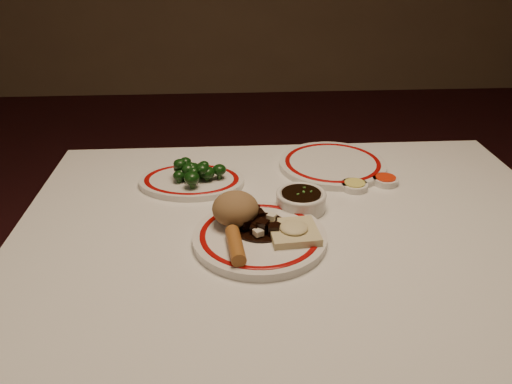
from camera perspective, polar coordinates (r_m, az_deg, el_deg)
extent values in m
cube|color=white|center=(1.08, 4.71, -4.80)|extent=(1.20, 0.90, 0.04)
cylinder|color=black|center=(1.65, -16.91, -8.89)|extent=(0.06, 0.06, 0.71)
cylinder|color=black|center=(1.74, 20.42, -7.38)|extent=(0.06, 0.06, 0.71)
cylinder|color=silver|center=(1.01, 0.42, -5.24)|extent=(0.35, 0.35, 0.02)
torus|color=#900907|center=(1.01, 0.42, -4.81)|extent=(0.30, 0.30, 0.00)
ellipsoid|color=olive|center=(1.02, -2.37, -1.91)|extent=(0.10, 0.10, 0.07)
cylinder|color=#A46328|center=(0.95, -2.37, -6.10)|extent=(0.04, 0.11, 0.03)
cube|color=beige|center=(1.00, 4.34, -4.60)|extent=(0.10, 0.10, 0.02)
ellipsoid|color=beige|center=(0.99, 4.36, -4.08)|extent=(0.06, 0.06, 0.02)
cylinder|color=black|center=(1.02, 0.55, -4.03)|extent=(0.12, 0.12, 0.00)
cube|color=black|center=(1.06, -0.43, -2.40)|extent=(0.02, 0.02, 0.02)
cube|color=black|center=(1.02, 0.79, -3.46)|extent=(0.03, 0.03, 0.02)
cube|color=black|center=(1.05, 0.00, -2.09)|extent=(0.02, 0.02, 0.02)
cube|color=black|center=(1.00, -1.20, -3.64)|extent=(0.03, 0.03, 0.02)
cube|color=black|center=(0.99, 0.78, -3.84)|extent=(0.03, 0.03, 0.02)
cube|color=black|center=(1.01, 0.13, -3.96)|extent=(0.03, 0.03, 0.02)
cube|color=black|center=(1.03, 2.03, -3.11)|extent=(0.02, 0.02, 0.01)
cube|color=black|center=(1.00, -0.23, -4.27)|extent=(0.02, 0.02, 0.02)
cube|color=black|center=(1.01, -0.81, -3.35)|extent=(0.03, 0.03, 0.02)
cube|color=black|center=(1.03, 0.25, -2.70)|extent=(0.03, 0.03, 0.02)
cube|color=black|center=(1.03, -0.38, -3.03)|extent=(0.02, 0.02, 0.01)
cube|color=black|center=(1.03, -0.63, -2.90)|extent=(0.02, 0.02, 0.02)
cube|color=black|center=(1.00, 1.97, -4.31)|extent=(0.02, 0.02, 0.02)
cube|color=black|center=(1.00, 2.31, -3.93)|extent=(0.02, 0.02, 0.01)
cube|color=beige|center=(0.99, 0.26, -4.64)|extent=(0.02, 0.02, 0.01)
cube|color=beige|center=(1.02, 1.81, -2.84)|extent=(0.02, 0.02, 0.01)
torus|color=#900907|center=(1.24, -7.37, 1.50)|extent=(0.25, 0.25, 0.00)
cylinder|color=#23471C|center=(1.25, -8.45, 1.98)|extent=(0.01, 0.01, 0.01)
ellipsoid|color=black|center=(1.24, -8.50, 2.70)|extent=(0.04, 0.04, 0.03)
cylinder|color=#23471C|center=(1.19, -7.27, 0.69)|extent=(0.01, 0.01, 0.01)
ellipsoid|color=black|center=(1.18, -7.31, 1.35)|extent=(0.03, 0.03, 0.02)
cylinder|color=#23471C|center=(1.23, -7.81, 1.54)|extent=(0.01, 0.01, 0.01)
ellipsoid|color=black|center=(1.22, -7.86, 2.17)|extent=(0.03, 0.03, 0.02)
cylinder|color=#23471C|center=(1.25, -8.06, 2.01)|extent=(0.01, 0.01, 0.01)
ellipsoid|color=black|center=(1.24, -8.11, 2.74)|extent=(0.04, 0.04, 0.03)
cylinder|color=#23471C|center=(1.23, -4.18, 1.84)|extent=(0.01, 0.01, 0.01)
ellipsoid|color=black|center=(1.22, -4.21, 2.56)|extent=(0.03, 0.03, 0.03)
cylinder|color=#23471C|center=(1.24, -6.29, 1.96)|extent=(0.01, 0.01, 0.01)
ellipsoid|color=black|center=(1.24, -6.32, 2.53)|extent=(0.03, 0.03, 0.02)
cylinder|color=#23471C|center=(1.22, -5.56, 1.53)|extent=(0.01, 0.01, 0.01)
ellipsoid|color=black|center=(1.22, -5.60, 2.22)|extent=(0.04, 0.04, 0.03)
cylinder|color=#23471C|center=(1.23, -8.05, 1.69)|extent=(0.01, 0.01, 0.01)
ellipsoid|color=black|center=(1.23, -8.10, 2.37)|extent=(0.03, 0.03, 0.03)
cylinder|color=#23471C|center=(1.22, -8.77, 1.32)|extent=(0.01, 0.01, 0.01)
ellipsoid|color=black|center=(1.22, -8.82, 1.89)|extent=(0.03, 0.03, 0.02)
cylinder|color=#23471C|center=(1.19, -7.30, 0.78)|extent=(0.01, 0.01, 0.02)
ellipsoid|color=black|center=(1.18, -7.36, 1.60)|extent=(0.04, 0.04, 0.03)
cylinder|color=#23471C|center=(1.23, -8.53, 1.57)|extent=(0.01, 0.01, 0.01)
ellipsoid|color=black|center=(1.23, -8.58, 2.18)|extent=(0.03, 0.03, 0.02)
cylinder|color=#23471C|center=(1.25, -7.46, 1.92)|extent=(0.01, 0.01, 0.01)
ellipsoid|color=black|center=(1.24, -7.50, 2.57)|extent=(0.03, 0.03, 0.03)
cylinder|color=#23471C|center=(1.23, -7.55, 1.43)|extent=(0.01, 0.01, 0.01)
ellipsoid|color=black|center=(1.22, -7.60, 2.05)|extent=(0.03, 0.03, 0.03)
cylinder|color=#23471C|center=(1.24, -6.28, 1.99)|extent=(0.01, 0.01, 0.01)
ellipsoid|color=black|center=(1.23, -6.32, 2.66)|extent=(0.03, 0.03, 0.02)
cylinder|color=#23471C|center=(1.25, -6.15, 2.30)|extent=(0.01, 0.01, 0.02)
ellipsoid|color=black|center=(1.25, -6.19, 2.94)|extent=(0.03, 0.03, 0.02)
ellipsoid|color=black|center=(1.25, -8.08, 3.42)|extent=(0.03, 0.03, 0.02)
ellipsoid|color=black|center=(1.23, -7.11, 2.85)|extent=(0.03, 0.03, 0.02)
ellipsoid|color=black|center=(1.21, -7.13, 2.32)|extent=(0.03, 0.03, 0.02)
ellipsoid|color=black|center=(1.23, -7.43, 2.92)|extent=(0.02, 0.02, 0.02)
ellipsoid|color=black|center=(1.22, -7.80, 2.61)|extent=(0.03, 0.03, 0.03)
ellipsoid|color=black|center=(1.22, -7.31, 2.65)|extent=(0.03, 0.03, 0.03)
ellipsoid|color=black|center=(1.22, -5.97, 3.08)|extent=(0.02, 0.02, 0.02)
ellipsoid|color=black|center=(1.21, -6.20, 2.62)|extent=(0.03, 0.03, 0.03)
ellipsoid|color=black|center=(1.23, -8.70, 3.16)|extent=(0.03, 0.03, 0.03)
cylinder|color=silver|center=(1.12, 5.15, -1.12)|extent=(0.11, 0.11, 0.04)
cylinder|color=black|center=(1.11, 5.19, -0.17)|extent=(0.09, 0.09, 0.00)
cylinder|color=silver|center=(1.28, 14.55, 1.26)|extent=(0.06, 0.06, 0.02)
cylinder|color=red|center=(1.27, 14.60, 1.64)|extent=(0.05, 0.05, 0.00)
cylinder|color=silver|center=(1.23, 11.19, 0.65)|extent=(0.06, 0.06, 0.02)
cylinder|color=#DFD65B|center=(1.23, 11.23, 1.04)|extent=(0.05, 0.05, 0.00)
cylinder|color=silver|center=(1.34, 8.72, 3.13)|extent=(0.37, 0.37, 0.02)
torus|color=#900907|center=(1.33, 8.75, 3.44)|extent=(0.32, 0.32, 0.00)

